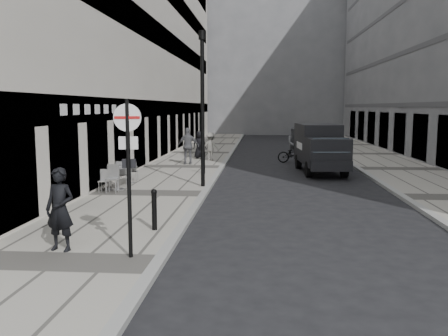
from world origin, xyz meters
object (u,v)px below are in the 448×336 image
at_px(sign_post, 128,157).
at_px(cyclist, 294,149).
at_px(walking_man, 60,209).
at_px(lamppost, 202,101).
at_px(panel_van, 320,145).

relative_size(sign_post, cyclist, 1.58).
height_order(walking_man, lamppost, lamppost).
relative_size(lamppost, panel_van, 1.16).
relative_size(sign_post, panel_van, 0.63).
distance_m(sign_post, cyclist, 18.68).
height_order(walking_man, sign_post, sign_post).
relative_size(panel_van, cyclist, 2.50).
bearing_deg(cyclist, sign_post, -109.81).
distance_m(sign_post, lamppost, 8.92).
height_order(sign_post, cyclist, sign_post).
bearing_deg(walking_man, lamppost, 87.03).
distance_m(walking_man, lamppost, 9.05).
xyz_separation_m(sign_post, cyclist, (4.54, 18.07, -1.39)).
height_order(panel_van, cyclist, panel_van).
distance_m(sign_post, panel_van, 15.11).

